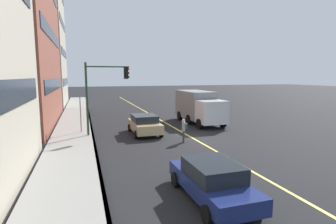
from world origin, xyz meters
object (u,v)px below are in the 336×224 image
(traffic_light_mast, at_px, (104,87))
(street_sign_post, at_px, (80,113))
(truck_gray, at_px, (198,106))
(car_navy, at_px, (212,180))
(pedestrian_with_backpack, at_px, (184,129))
(car_tan, at_px, (145,124))

(traffic_light_mast, xyz_separation_m, street_sign_post, (1.28, 1.72, -2.04))
(truck_gray, height_order, traffic_light_mast, traffic_light_mast)
(car_navy, distance_m, truck_gray, 16.07)
(car_navy, height_order, pedestrian_with_backpack, pedestrian_with_backpack)
(car_navy, height_order, street_sign_post, street_sign_post)
(car_navy, distance_m, street_sign_post, 13.95)
(car_navy, xyz_separation_m, street_sign_post, (13.13, 4.61, 0.96))
(car_navy, distance_m, traffic_light_mast, 12.56)
(car_navy, distance_m, car_tan, 11.56)
(car_navy, xyz_separation_m, car_tan, (11.56, -0.13, 0.05))
(pedestrian_with_backpack, height_order, traffic_light_mast, traffic_light_mast)
(traffic_light_mast, bearing_deg, car_navy, -166.29)
(pedestrian_with_backpack, distance_m, traffic_light_mast, 6.80)
(car_navy, bearing_deg, traffic_light_mast, 13.71)
(traffic_light_mast, height_order, street_sign_post, traffic_light_mast)
(car_tan, distance_m, truck_gray, 6.92)
(truck_gray, bearing_deg, car_navy, 157.34)
(car_tan, relative_size, pedestrian_with_backpack, 2.51)
(car_navy, relative_size, car_tan, 1.08)
(pedestrian_with_backpack, bearing_deg, truck_gray, -31.59)
(car_tan, xyz_separation_m, traffic_light_mast, (0.29, 3.02, 2.96))
(street_sign_post, bearing_deg, traffic_light_mast, -126.54)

